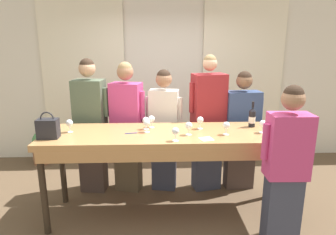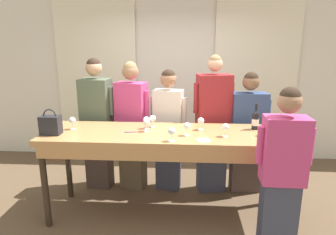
{
  "view_description": "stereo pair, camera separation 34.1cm",
  "coord_description": "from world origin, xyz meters",
  "px_view_note": "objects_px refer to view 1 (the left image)",
  "views": [
    {
      "loc": [
        -0.13,
        -3.22,
        2.04
      ],
      "look_at": [
        0.0,
        0.08,
        1.18
      ],
      "focal_mm": 32.0,
      "sensor_mm": 36.0,
      "label": 1
    },
    {
      "loc": [
        0.21,
        -3.22,
        2.04
      ],
      "look_at": [
        0.0,
        0.08,
        1.18
      ],
      "focal_mm": 32.0,
      "sensor_mm": 36.0,
      "label": 2
    }
  ],
  "objects_px": {
    "wine_glass_front_mid": "(276,129)",
    "guest_cream_sweater": "(164,128)",
    "wine_glass_center_mid": "(69,123)",
    "wine_glass_back_left": "(226,126)",
    "tasting_bar": "(168,140)",
    "handbag": "(48,128)",
    "host_pouring": "(286,169)",
    "wine_glass_back_mid": "(152,119)",
    "guest_olive_jacket": "(91,125)",
    "wine_glass_front_left": "(175,131)",
    "wine_glass_near_host": "(146,121)",
    "wine_glass_back_right": "(147,123)",
    "potted_plant": "(41,148)",
    "wine_glass_center_right": "(263,124)",
    "guest_navy_coat": "(241,130)",
    "wine_glass_center_left": "(200,120)",
    "wine_glass_front_right": "(189,126)",
    "guest_pink_top": "(127,126)",
    "wine_bottle": "(252,117)"
  },
  "relations": [
    {
      "from": "guest_navy_coat",
      "to": "wine_bottle",
      "type": "bearing_deg",
      "value": -92.29
    },
    {
      "from": "wine_glass_near_host",
      "to": "guest_olive_jacket",
      "type": "xyz_separation_m",
      "value": [
        -0.75,
        0.53,
        -0.2
      ]
    },
    {
      "from": "wine_glass_front_mid",
      "to": "wine_glass_center_mid",
      "type": "relative_size",
      "value": 1.0
    },
    {
      "from": "wine_glass_front_left",
      "to": "guest_pink_top",
      "type": "relative_size",
      "value": 0.08
    },
    {
      "from": "handbag",
      "to": "host_pouring",
      "type": "bearing_deg",
      "value": -11.54
    },
    {
      "from": "handbag",
      "to": "wine_glass_center_right",
      "type": "bearing_deg",
      "value": 2.35
    },
    {
      "from": "guest_olive_jacket",
      "to": "wine_glass_back_mid",
      "type": "bearing_deg",
      "value": -29.42
    },
    {
      "from": "guest_olive_jacket",
      "to": "host_pouring",
      "type": "xyz_separation_m",
      "value": [
        2.1,
        -1.3,
        -0.08
      ]
    },
    {
      "from": "wine_bottle",
      "to": "guest_cream_sweater",
      "type": "distance_m",
      "value": 1.17
    },
    {
      "from": "tasting_bar",
      "to": "guest_pink_top",
      "type": "xyz_separation_m",
      "value": [
        -0.53,
        0.68,
        -0.02
      ]
    },
    {
      "from": "wine_glass_back_right",
      "to": "guest_navy_coat",
      "type": "height_order",
      "value": "guest_navy_coat"
    },
    {
      "from": "wine_glass_back_mid",
      "to": "tasting_bar",
      "type": "bearing_deg",
      "value": -48.25
    },
    {
      "from": "wine_glass_back_mid",
      "to": "wine_glass_front_left",
      "type": "bearing_deg",
      "value": -63.25
    },
    {
      "from": "guest_navy_coat",
      "to": "host_pouring",
      "type": "relative_size",
      "value": 1.0
    },
    {
      "from": "wine_glass_back_mid",
      "to": "guest_pink_top",
      "type": "distance_m",
      "value": 0.61
    },
    {
      "from": "tasting_bar",
      "to": "wine_glass_center_mid",
      "type": "distance_m",
      "value": 1.13
    },
    {
      "from": "guest_cream_sweater",
      "to": "guest_olive_jacket",
      "type": "bearing_deg",
      "value": -180.0
    },
    {
      "from": "wine_glass_front_left",
      "to": "wine_glass_front_right",
      "type": "height_order",
      "value": "same"
    },
    {
      "from": "tasting_bar",
      "to": "wine_glass_center_right",
      "type": "distance_m",
      "value": 1.07
    },
    {
      "from": "wine_glass_center_right",
      "to": "guest_pink_top",
      "type": "height_order",
      "value": "guest_pink_top"
    },
    {
      "from": "tasting_bar",
      "to": "wine_glass_back_mid",
      "type": "height_order",
      "value": "wine_glass_back_mid"
    },
    {
      "from": "wine_glass_front_right",
      "to": "wine_glass_center_right",
      "type": "xyz_separation_m",
      "value": [
        0.83,
        0.04,
        0.0
      ]
    },
    {
      "from": "guest_pink_top",
      "to": "guest_navy_coat",
      "type": "distance_m",
      "value": 1.56
    },
    {
      "from": "wine_glass_front_mid",
      "to": "guest_cream_sweater",
      "type": "height_order",
      "value": "guest_cream_sweater"
    },
    {
      "from": "guest_olive_jacket",
      "to": "wine_glass_front_left",
      "type": "bearing_deg",
      "value": -41.87
    },
    {
      "from": "wine_glass_center_left",
      "to": "guest_olive_jacket",
      "type": "bearing_deg",
      "value": 158.89
    },
    {
      "from": "wine_glass_back_mid",
      "to": "guest_navy_coat",
      "type": "xyz_separation_m",
      "value": [
        1.22,
        0.46,
        -0.29
      ]
    },
    {
      "from": "handbag",
      "to": "guest_navy_coat",
      "type": "height_order",
      "value": "guest_navy_coat"
    },
    {
      "from": "wine_glass_center_right",
      "to": "guest_navy_coat",
      "type": "distance_m",
      "value": 0.78
    },
    {
      "from": "wine_glass_front_mid",
      "to": "wine_glass_center_left",
      "type": "height_order",
      "value": "same"
    },
    {
      "from": "wine_glass_front_left",
      "to": "wine_glass_back_left",
      "type": "height_order",
      "value": "same"
    },
    {
      "from": "handbag",
      "to": "guest_cream_sweater",
      "type": "distance_m",
      "value": 1.51
    },
    {
      "from": "wine_glass_near_host",
      "to": "guest_pink_top",
      "type": "bearing_deg",
      "value": 117.35
    },
    {
      "from": "tasting_bar",
      "to": "wine_glass_center_left",
      "type": "height_order",
      "value": "wine_glass_center_left"
    },
    {
      "from": "guest_navy_coat",
      "to": "host_pouring",
      "type": "height_order",
      "value": "host_pouring"
    },
    {
      "from": "guest_cream_sweater",
      "to": "wine_glass_front_right",
      "type": "bearing_deg",
      "value": -71.72
    },
    {
      "from": "wine_glass_center_left",
      "to": "wine_glass_back_right",
      "type": "relative_size",
      "value": 1.0
    },
    {
      "from": "handbag",
      "to": "wine_glass_center_mid",
      "type": "height_order",
      "value": "handbag"
    },
    {
      "from": "wine_glass_center_mid",
      "to": "wine_glass_back_left",
      "type": "xyz_separation_m",
      "value": [
        1.74,
        -0.16,
        0.0
      ]
    },
    {
      "from": "wine_glass_back_mid",
      "to": "potted_plant",
      "type": "relative_size",
      "value": 0.26
    },
    {
      "from": "wine_glass_center_right",
      "to": "wine_glass_center_left",
      "type": "bearing_deg",
      "value": 164.82
    },
    {
      "from": "wine_glass_back_right",
      "to": "wine_glass_center_left",
      "type": "bearing_deg",
      "value": 9.8
    },
    {
      "from": "guest_olive_jacket",
      "to": "guest_cream_sweater",
      "type": "distance_m",
      "value": 0.98
    },
    {
      "from": "host_pouring",
      "to": "wine_glass_front_left",
      "type": "bearing_deg",
      "value": 161.91
    },
    {
      "from": "wine_glass_center_right",
      "to": "wine_glass_back_right",
      "type": "bearing_deg",
      "value": 176.63
    },
    {
      "from": "wine_glass_back_left",
      "to": "guest_cream_sweater",
      "type": "relative_size",
      "value": 0.09
    },
    {
      "from": "tasting_bar",
      "to": "wine_glass_back_right",
      "type": "relative_size",
      "value": 19.2
    },
    {
      "from": "wine_glass_back_right",
      "to": "host_pouring",
      "type": "bearing_deg",
      "value": -26.16
    },
    {
      "from": "wine_bottle",
      "to": "wine_glass_front_left",
      "type": "height_order",
      "value": "wine_bottle"
    },
    {
      "from": "wine_glass_back_left",
      "to": "wine_glass_back_right",
      "type": "distance_m",
      "value": 0.88
    }
  ]
}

